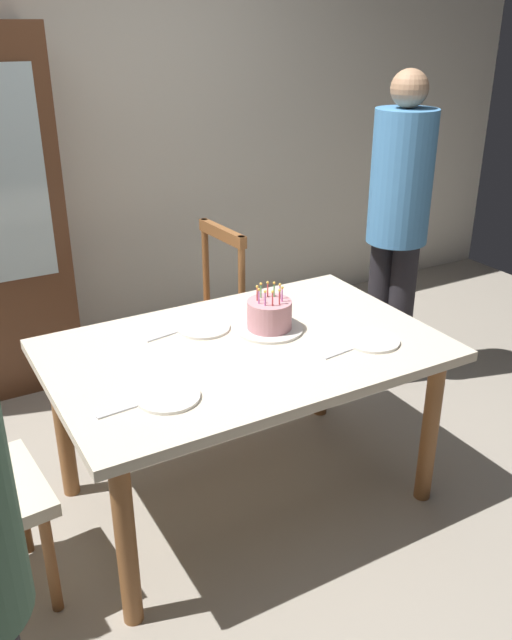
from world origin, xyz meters
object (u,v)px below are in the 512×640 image
object	(u,v)px
plate_near_guest	(372,341)
chair_spindle_back	(196,324)
person_guest	(398,215)
plate_far_side	(203,328)
dining_table	(245,365)
plate_near_celebrant	(168,397)
birthday_cake	(269,317)

from	to	relation	value
plate_near_guest	chair_spindle_back	distance (m)	1.11
plate_near_guest	person_guest	bearing A→B (deg)	45.01
person_guest	plate_far_side	bearing A→B (deg)	-166.23
dining_table	plate_near_celebrant	size ratio (longest dim) A/B	6.92
plate_far_side	person_guest	xyz separation A→B (m)	(1.29, 0.32, 0.23)
dining_table	plate_near_guest	xyz separation A→B (m)	(0.46, -0.22, 0.09)
dining_table	plate_near_celebrant	bearing A→B (deg)	-152.15
birthday_cake	plate_far_side	distance (m)	0.28
plate_far_side	chair_spindle_back	size ratio (longest dim) A/B	0.23
dining_table	plate_far_side	world-z (taller)	plate_far_side
dining_table	birthday_cake	distance (m)	0.23
person_guest	chair_spindle_back	bearing A→B (deg)	165.40
birthday_cake	person_guest	xyz separation A→B (m)	(1.06, 0.46, 0.18)
plate_far_side	plate_near_guest	world-z (taller)	same
chair_spindle_back	person_guest	size ratio (longest dim) A/B	0.56
birthday_cake	plate_far_side	bearing A→B (deg)	148.18
plate_far_side	plate_near_guest	distance (m)	0.69
birthday_cake	person_guest	distance (m)	1.17
dining_table	person_guest	xyz separation A→B (m)	(1.21, 0.54, 0.32)
dining_table	chair_spindle_back	distance (m)	0.85
chair_spindle_back	person_guest	distance (m)	1.21
plate_far_side	person_guest	size ratio (longest dim) A/B	0.13
birthday_cake	chair_spindle_back	world-z (taller)	chair_spindle_back
plate_near_guest	dining_table	bearing A→B (deg)	154.16
plate_near_guest	person_guest	world-z (taller)	person_guest
plate_far_side	plate_near_guest	size ratio (longest dim) A/B	1.00
dining_table	plate_far_side	size ratio (longest dim) A/B	6.92
chair_spindle_back	person_guest	world-z (taller)	person_guest
plate_near_celebrant	plate_near_guest	bearing A→B (deg)	0.00
plate_near_guest	chair_spindle_back	world-z (taller)	chair_spindle_back
dining_table	birthday_cake	size ratio (longest dim) A/B	5.43
birthday_cake	plate_near_guest	bearing A→B (deg)	-44.80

